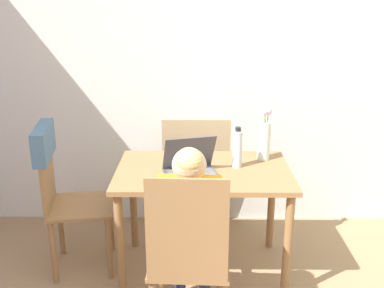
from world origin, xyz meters
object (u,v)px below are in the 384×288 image
(flower_vase, at_px, (264,138))
(laptop, at_px, (191,165))
(chair_spare, at_px, (59,177))
(chair_occupied, at_px, (189,259))
(person_seated, at_px, (190,218))
(water_bottle, at_px, (237,148))

(flower_vase, bearing_deg, laptop, -151.24)
(chair_spare, height_order, flower_vase, flower_vase)
(chair_occupied, relative_size, laptop, 2.66)
(person_seated, bearing_deg, water_bottle, -114.52)
(chair_spare, bearing_deg, flower_vase, -91.49)
(water_bottle, bearing_deg, flower_vase, 37.72)
(person_seated, bearing_deg, laptop, -87.61)
(chair_spare, distance_m, laptop, 0.84)
(chair_occupied, distance_m, chair_spare, 1.07)
(chair_occupied, height_order, water_bottle, same)
(chair_spare, relative_size, water_bottle, 3.79)
(person_seated, relative_size, flower_vase, 3.06)
(person_seated, bearing_deg, flower_vase, -121.27)
(laptop, bearing_deg, person_seated, -104.90)
(chair_occupied, bearing_deg, water_bottle, -110.53)
(chair_occupied, relative_size, chair_spare, 0.99)
(chair_occupied, bearing_deg, laptop, -88.13)
(chair_occupied, xyz_separation_m, person_seated, (0.01, 0.13, 0.16))
(person_seated, bearing_deg, chair_occupied, 90.00)
(laptop, distance_m, water_bottle, 0.32)
(chair_occupied, height_order, chair_spare, chair_spare)
(flower_vase, bearing_deg, chair_occupied, -119.65)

